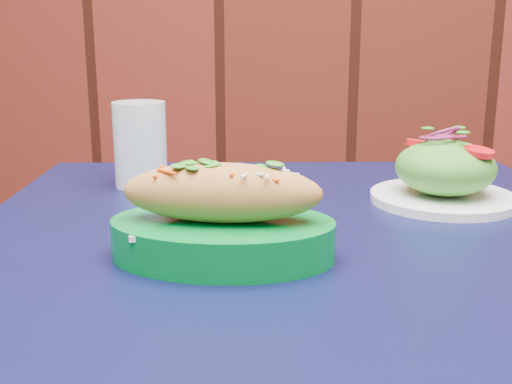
# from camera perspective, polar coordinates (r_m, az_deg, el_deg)

# --- Properties ---
(cafe_table) EXTENTS (0.89, 0.89, 0.75)m
(cafe_table) POSITION_cam_1_polar(r_m,az_deg,el_deg) (0.81, 3.43, -9.19)
(cafe_table) COLOR black
(cafe_table) RESTS_ON ground
(banh_mi_basket) EXTENTS (0.24, 0.16, 0.11)m
(banh_mi_basket) POSITION_cam_1_polar(r_m,az_deg,el_deg) (0.67, -3.00, -2.37)
(banh_mi_basket) COLOR #007225
(banh_mi_basket) RESTS_ON cafe_table
(salad_plate) EXTENTS (0.20, 0.20, 0.10)m
(salad_plate) POSITION_cam_1_polar(r_m,az_deg,el_deg) (0.93, 16.44, 1.55)
(salad_plate) COLOR white
(salad_plate) RESTS_ON cafe_table
(water_glass) EXTENTS (0.08, 0.08, 0.13)m
(water_glass) POSITION_cam_1_polar(r_m,az_deg,el_deg) (0.99, -10.25, 4.17)
(water_glass) COLOR silver
(water_glass) RESTS_ON cafe_table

